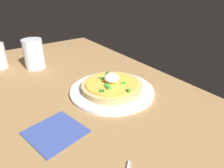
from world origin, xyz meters
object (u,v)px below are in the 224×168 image
Objects in this scene: cup_far at (34,56)px; napkin at (55,132)px; pizza at (112,86)px; plate at (112,91)px.

napkin is at bearing 168.68° from cup_far.
napkin is (-45.27, 9.06, -5.26)cm from cup_far.
cup_far is (36.61, 14.43, 2.99)cm from pizza.
pizza is at bearing -158.49° from cup_far.
plate is 39.68cm from cup_far.
napkin is (-8.66, 23.49, -2.27)cm from pizza.
cup_far reaches higher than plate.
pizza is 1.65× the size of cup_far.
plate is 2.29× the size of cup_far.
pizza is at bearing -7.43° from plate.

